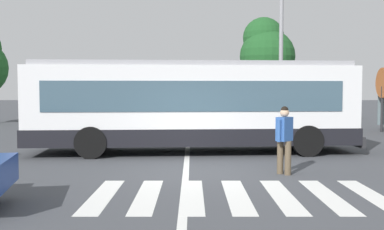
{
  "coord_description": "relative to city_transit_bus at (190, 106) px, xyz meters",
  "views": [
    {
      "loc": [
        -0.12,
        -11.44,
        2.13
      ],
      "look_at": [
        -0.05,
        3.16,
        1.3
      ],
      "focal_mm": 41.53,
      "sensor_mm": 36.0,
      "label": 1
    }
  ],
  "objects": [
    {
      "name": "city_transit_bus",
      "position": [
        0.0,
        0.0,
        0.0
      ],
      "size": [
        11.06,
        3.28,
        3.06
      ],
      "color": "black",
      "rests_on": "ground_plane"
    },
    {
      "name": "crosswalk_painted_stripes",
      "position": [
        0.9,
        -6.23,
        -1.58
      ],
      "size": [
        5.87,
        2.94,
        0.01
      ],
      "color": "silver",
      "rests_on": "ground_plane"
    },
    {
      "name": "twin_arm_street_lamp",
      "position": [
        4.4,
        7.02,
        3.77
      ],
      "size": [
        4.02,
        0.32,
        8.72
      ],
      "color": "#939399",
      "rests_on": "ground_plane"
    },
    {
      "name": "background_tree_right",
      "position": [
        5.27,
        16.72,
        3.28
      ],
      "size": [
        3.92,
        3.92,
        7.31
      ],
      "color": "brown",
      "rests_on": "ground_plane"
    },
    {
      "name": "lane_center_line",
      "position": [
        -0.16,
        -1.6,
        -1.58
      ],
      "size": [
        0.16,
        24.0,
        0.01
      ],
      "primitive_type": "cube",
      "color": "silver",
      "rests_on": "ground_plane"
    },
    {
      "name": "parked_car_white",
      "position": [
        5.34,
        11.12,
        -0.82
      ],
      "size": [
        1.89,
        4.51,
        1.35
      ],
      "color": "black",
      "rests_on": "ground_plane"
    },
    {
      "name": "ground_plane",
      "position": [
        0.11,
        -3.6,
        -1.59
      ],
      "size": [
        160.0,
        160.0,
        0.0
      ],
      "primitive_type": "plane",
      "color": "#424449"
    },
    {
      "name": "pedestrian_crossing_street",
      "position": [
        2.31,
        -3.96,
        -0.62
      ],
      "size": [
        0.47,
        0.47,
        1.72
      ],
      "color": "brown",
      "rests_on": "ground_plane"
    },
    {
      "name": "parked_car_teal",
      "position": [
        -0.18,
        10.9,
        -0.82
      ],
      "size": [
        1.92,
        4.52,
        1.35
      ],
      "color": "black",
      "rests_on": "ground_plane"
    },
    {
      "name": "parked_car_champagne",
      "position": [
        2.72,
        10.4,
        -0.82
      ],
      "size": [
        1.91,
        4.52,
        1.35
      ],
      "color": "black",
      "rests_on": "ground_plane"
    },
    {
      "name": "parked_car_charcoal",
      "position": [
        -2.74,
        10.49,
        -0.82
      ],
      "size": [
        1.98,
        4.55,
        1.35
      ],
      "color": "black",
      "rests_on": "ground_plane"
    },
    {
      "name": "parked_car_black",
      "position": [
        -5.52,
        10.99,
        -0.82
      ],
      "size": [
        1.95,
        4.54,
        1.35
      ],
      "color": "black",
      "rests_on": "ground_plane"
    }
  ]
}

